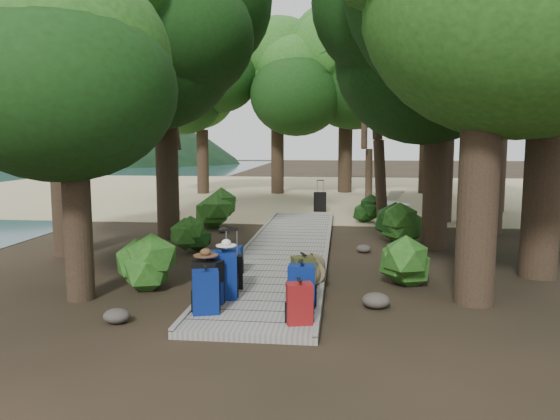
% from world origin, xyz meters
% --- Properties ---
extents(ground, '(120.00, 120.00, 0.00)m').
position_xyz_m(ground, '(0.00, 0.00, 0.00)').
color(ground, '#332519').
rests_on(ground, ground).
extents(sand_beach, '(40.00, 22.00, 0.02)m').
position_xyz_m(sand_beach, '(0.00, 16.00, 0.01)').
color(sand_beach, tan).
rests_on(sand_beach, ground).
extents(boardwalk, '(2.00, 12.00, 0.12)m').
position_xyz_m(boardwalk, '(0.00, 1.00, 0.06)').
color(boardwalk, gray).
rests_on(boardwalk, ground).
extents(backpack_left_a, '(0.44, 0.37, 0.72)m').
position_xyz_m(backpack_left_a, '(-0.69, -4.20, 0.48)').
color(backpack_left_a, navy).
rests_on(backpack_left_a, boardwalk).
extents(backpack_left_b, '(0.47, 0.39, 0.76)m').
position_xyz_m(backpack_left_b, '(-0.75, -3.77, 0.50)').
color(backpack_left_b, black).
rests_on(backpack_left_b, boardwalk).
extents(backpack_left_c, '(0.53, 0.44, 0.86)m').
position_xyz_m(backpack_left_c, '(-0.61, -3.43, 0.55)').
color(backpack_left_c, navy).
rests_on(backpack_left_c, boardwalk).
extents(backpack_left_d, '(0.39, 0.29, 0.59)m').
position_xyz_m(backpack_left_d, '(-0.78, -1.79, 0.42)').
color(backpack_left_d, navy).
rests_on(backpack_left_d, boardwalk).
extents(backpack_right_a, '(0.40, 0.33, 0.64)m').
position_xyz_m(backpack_right_a, '(0.72, -4.50, 0.44)').
color(backpack_right_a, maroon).
rests_on(backpack_right_a, boardwalk).
extents(backpack_right_b, '(0.42, 0.31, 0.72)m').
position_xyz_m(backpack_right_b, '(0.69, -3.71, 0.48)').
color(backpack_right_b, navy).
rests_on(backpack_right_b, boardwalk).
extents(backpack_right_c, '(0.37, 0.27, 0.61)m').
position_xyz_m(backpack_right_c, '(0.63, -3.31, 0.43)').
color(backpack_right_c, navy).
rests_on(backpack_right_c, boardwalk).
extents(backpack_right_d, '(0.46, 0.40, 0.58)m').
position_xyz_m(backpack_right_d, '(0.64, -2.56, 0.41)').
color(backpack_right_d, '#363A1A').
rests_on(backpack_right_d, boardwalk).
extents(duffel_right_khaki, '(0.49, 0.69, 0.43)m').
position_xyz_m(duffel_right_khaki, '(0.76, -2.13, 0.34)').
color(duffel_right_khaki, brown).
rests_on(duffel_right_khaki, boardwalk).
extents(suitcase_on_boardwalk, '(0.40, 0.26, 0.58)m').
position_xyz_m(suitcase_on_boardwalk, '(-0.57, -2.82, 0.41)').
color(suitcase_on_boardwalk, black).
rests_on(suitcase_on_boardwalk, boardwalk).
extents(lone_suitcase_on_sand, '(0.46, 0.27, 0.72)m').
position_xyz_m(lone_suitcase_on_sand, '(0.49, 8.28, 0.38)').
color(lone_suitcase_on_sand, black).
rests_on(lone_suitcase_on_sand, sand_beach).
extents(hat_brown, '(0.39, 0.39, 0.12)m').
position_xyz_m(hat_brown, '(-0.79, -3.74, 0.94)').
color(hat_brown, '#51351E').
rests_on(hat_brown, backpack_left_b).
extents(hat_white, '(0.33, 0.33, 0.11)m').
position_xyz_m(hat_white, '(-0.54, -3.39, 1.03)').
color(hat_white, silver).
rests_on(hat_white, backpack_left_c).
extents(kayak, '(1.54, 2.94, 0.29)m').
position_xyz_m(kayak, '(-3.49, 9.67, 0.16)').
color(kayak, '#B1230F').
rests_on(kayak, sand_beach).
extents(sun_lounger, '(1.38, 2.06, 0.63)m').
position_xyz_m(sun_lounger, '(3.35, 9.45, 0.34)').
color(sun_lounger, silver).
rests_on(sun_lounger, sand_beach).
extents(tree_right_a, '(5.40, 5.40, 9.00)m').
position_xyz_m(tree_right_a, '(3.45, -2.83, 4.50)').
color(tree_right_a, black).
rests_on(tree_right_a, ground).
extents(tree_right_b, '(5.61, 5.61, 10.02)m').
position_xyz_m(tree_right_b, '(5.11, -0.90, 5.01)').
color(tree_right_b, black).
rests_on(tree_right_b, ground).
extents(tree_right_c, '(5.00, 5.00, 8.65)m').
position_xyz_m(tree_right_c, '(3.55, 1.73, 4.33)').
color(tree_right_c, black).
rests_on(tree_right_c, ground).
extents(tree_right_d, '(6.45, 6.45, 11.83)m').
position_xyz_m(tree_right_d, '(5.41, 4.14, 5.91)').
color(tree_right_d, black).
rests_on(tree_right_d, ground).
extents(tree_right_e, '(4.85, 4.85, 8.74)m').
position_xyz_m(tree_right_e, '(4.54, 6.31, 4.37)').
color(tree_right_e, black).
rests_on(tree_right_e, ground).
extents(tree_right_f, '(6.24, 6.24, 11.14)m').
position_xyz_m(tree_right_f, '(6.89, 9.08, 5.57)').
color(tree_right_f, black).
rests_on(tree_right_f, ground).
extents(tree_left_a, '(3.91, 3.91, 6.52)m').
position_xyz_m(tree_left_a, '(-3.04, -3.34, 3.26)').
color(tree_left_a, black).
rests_on(tree_left_a, ground).
extents(tree_left_b, '(5.09, 5.09, 9.16)m').
position_xyz_m(tree_left_b, '(-5.00, -0.01, 4.58)').
color(tree_left_b, black).
rests_on(tree_left_b, ground).
extents(tree_left_c, '(4.98, 4.98, 8.66)m').
position_xyz_m(tree_left_c, '(-3.41, 2.50, 4.33)').
color(tree_left_c, black).
rests_on(tree_left_c, ground).
extents(tree_back_a, '(5.20, 5.20, 9.00)m').
position_xyz_m(tree_back_a, '(-1.89, 15.00, 4.50)').
color(tree_back_a, black).
rests_on(tree_back_a, ground).
extents(tree_back_b, '(5.60, 5.60, 10.00)m').
position_xyz_m(tree_back_b, '(1.43, 16.00, 5.00)').
color(tree_back_b, black).
rests_on(tree_back_b, ground).
extents(tree_back_c, '(5.14, 5.14, 9.25)m').
position_xyz_m(tree_back_c, '(5.40, 15.92, 4.63)').
color(tree_back_c, black).
rests_on(tree_back_c, ground).
extents(tree_back_d, '(4.97, 4.97, 8.28)m').
position_xyz_m(tree_back_d, '(-5.55, 14.58, 4.14)').
color(tree_back_d, black).
rests_on(tree_back_d, ground).
extents(palm_right_a, '(4.68, 4.68, 7.98)m').
position_xyz_m(palm_right_a, '(2.70, 5.51, 3.99)').
color(palm_right_a, '#133A10').
rests_on(palm_right_a, ground).
extents(palm_right_b, '(4.82, 4.82, 9.32)m').
position_xyz_m(palm_right_b, '(5.01, 10.47, 4.66)').
color(palm_right_b, '#133A10').
rests_on(palm_right_b, ground).
extents(palm_right_c, '(4.27, 4.27, 6.79)m').
position_xyz_m(palm_right_c, '(2.69, 12.26, 3.39)').
color(palm_right_c, '#133A10').
rests_on(palm_right_c, ground).
extents(palm_left_a, '(4.32, 4.32, 6.87)m').
position_xyz_m(palm_left_a, '(-4.92, 7.09, 3.44)').
color(palm_left_a, '#133A10').
rests_on(palm_left_a, ground).
extents(rock_left_a, '(0.39, 0.35, 0.21)m').
position_xyz_m(rock_left_a, '(-1.96, -4.44, 0.11)').
color(rock_left_a, '#4C473F').
rests_on(rock_left_a, ground).
extents(rock_left_b, '(0.35, 0.31, 0.19)m').
position_xyz_m(rock_left_b, '(-2.44, -2.15, 0.10)').
color(rock_left_b, '#4C473F').
rests_on(rock_left_b, ground).
extents(rock_left_c, '(0.49, 0.44, 0.27)m').
position_xyz_m(rock_left_c, '(-1.24, 0.21, 0.13)').
color(rock_left_c, '#4C473F').
rests_on(rock_left_c, ground).
extents(rock_left_d, '(0.30, 0.27, 0.16)m').
position_xyz_m(rock_left_d, '(-2.08, 3.41, 0.08)').
color(rock_left_d, '#4C473F').
rests_on(rock_left_d, ground).
extents(rock_right_a, '(0.45, 0.40, 0.25)m').
position_xyz_m(rock_right_a, '(1.85, -3.29, 0.12)').
color(rock_right_a, '#4C473F').
rests_on(rock_right_a, ground).
extents(rock_right_b, '(0.43, 0.39, 0.24)m').
position_xyz_m(rock_right_b, '(2.45, -1.58, 0.12)').
color(rock_right_b, '#4C473F').
rests_on(rock_right_b, ground).
extents(rock_right_c, '(0.35, 0.32, 0.19)m').
position_xyz_m(rock_right_c, '(1.82, 1.02, 0.10)').
color(rock_right_c, '#4C473F').
rests_on(rock_right_c, ground).
extents(rock_right_d, '(0.63, 0.57, 0.35)m').
position_xyz_m(rock_right_d, '(2.90, 4.34, 0.17)').
color(rock_right_d, '#4C473F').
rests_on(rock_right_d, ground).
extents(shrub_left_a, '(1.01, 1.01, 0.91)m').
position_xyz_m(shrub_left_a, '(-2.25, -2.64, 0.45)').
color(shrub_left_a, '#1C4715').
rests_on(shrub_left_a, ground).
extents(shrub_left_b, '(0.90, 0.90, 0.81)m').
position_xyz_m(shrub_left_b, '(-2.33, 0.63, 0.40)').
color(shrub_left_b, '#1C4715').
rests_on(shrub_left_b, ground).
extents(shrub_left_c, '(1.29, 1.29, 1.16)m').
position_xyz_m(shrub_left_c, '(-2.52, 4.35, 0.58)').
color(shrub_left_c, '#1C4715').
rests_on(shrub_left_c, ground).
extents(shrub_right_a, '(0.95, 0.95, 0.85)m').
position_xyz_m(shrub_right_a, '(2.44, -2.01, 0.43)').
color(shrub_right_a, '#1C4715').
rests_on(shrub_right_a, ground).
extents(shrub_right_b, '(1.27, 1.27, 1.14)m').
position_xyz_m(shrub_right_b, '(2.85, 2.33, 0.57)').
color(shrub_right_b, '#1C4715').
rests_on(shrub_right_b, ground).
extents(shrub_right_c, '(0.91, 0.91, 0.82)m').
position_xyz_m(shrub_right_c, '(2.19, 5.66, 0.41)').
color(shrub_right_c, '#1C4715').
rests_on(shrub_right_c, ground).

